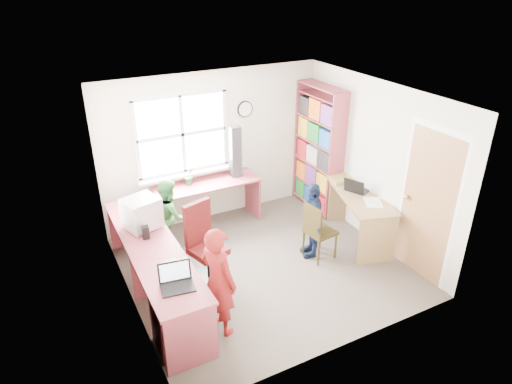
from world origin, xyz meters
The scene contains 19 objects.
room centered at (0.01, 0.10, 1.22)m, with size 3.64×3.44×2.44m.
l_desk centered at (-1.31, -0.28, 0.46)m, with size 2.38×2.95×0.75m.
right_desk centered at (1.60, -0.05, 0.54)m, with size 0.95×1.41×0.74m.
bookshelf centered at (1.65, 1.19, 1.00)m, with size 0.30×1.02×2.10m.
swivel_chair centered at (-0.81, 0.16, 0.47)m, with size 0.63×0.63×1.09m.
wooden_chair centered at (0.75, -0.15, 0.47)m, with size 0.42×0.42×0.87m.
crt_monitor centered at (-1.47, 0.55, 0.96)m, with size 0.50×0.48×0.41m.
laptop_left centered at (-1.48, -0.78, 0.81)m, with size 0.39×0.34×0.24m.
laptop_right centered at (1.61, 0.12, 0.80)m, with size 0.38×0.40×0.22m.
speaker_a centered at (-1.51, 0.28, 0.83)m, with size 0.09×0.09×0.17m.
speaker_b centered at (-1.49, 0.84, 0.84)m, with size 0.10×0.10×0.17m.
cd_tower centered at (0.27, 1.46, 1.16)m, with size 0.17×0.15×0.82m.
game_box centered at (1.64, 0.52, 0.78)m, with size 0.38×0.38×0.07m.
paper_a centered at (-1.41, -0.46, 0.75)m, with size 0.28×0.35×0.00m.
paper_b centered at (1.61, -0.28, 0.75)m, with size 0.36×0.40×0.00m.
potted_plant centered at (-0.50, 1.50, 0.89)m, with size 0.15×0.12×0.28m, color #296634.
person_red centered at (-1.03, -0.82, 0.67)m, with size 0.49×0.32×1.33m, color maroon.
person_green centered at (-1.00, 0.99, 0.57)m, with size 0.56×0.43×1.14m, color #377D32.
person_navy centered at (0.75, -0.02, 0.56)m, with size 0.66×0.27×1.13m, color #121D3A.
Camera 1 is at (-2.53, -4.59, 3.76)m, focal length 32.00 mm.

